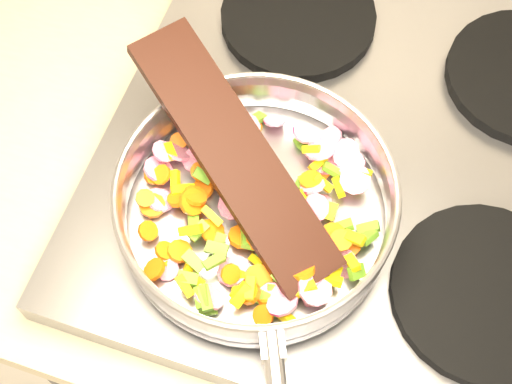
% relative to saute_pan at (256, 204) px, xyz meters
% --- Properties ---
extents(cooktop, '(0.60, 0.60, 0.04)m').
position_rel_saute_pan_xyz_m(cooktop, '(0.10, 0.14, -0.07)').
color(cooktop, '#939399').
rests_on(cooktop, counter_top).
extents(grate_fl, '(0.19, 0.19, 0.02)m').
position_rel_saute_pan_xyz_m(grate_fl, '(-0.04, -0.00, -0.04)').
color(grate_fl, black).
rests_on(grate_fl, cooktop).
extents(grate_fr, '(0.19, 0.19, 0.02)m').
position_rel_saute_pan_xyz_m(grate_fr, '(0.24, -0.00, -0.04)').
color(grate_fr, black).
rests_on(grate_fr, cooktop).
extents(grate_bl, '(0.19, 0.19, 0.02)m').
position_rel_saute_pan_xyz_m(grate_bl, '(-0.04, 0.28, -0.04)').
color(grate_bl, black).
rests_on(grate_bl, cooktop).
extents(saute_pan, '(0.32, 0.47, 0.06)m').
position_rel_saute_pan_xyz_m(saute_pan, '(0.00, 0.00, 0.00)').
color(saute_pan, '#9E9EA5').
rests_on(saute_pan, grate_fl).
extents(vegetable_heap, '(0.25, 0.25, 0.05)m').
position_rel_saute_pan_xyz_m(vegetable_heap, '(0.01, -0.00, -0.01)').
color(vegetable_heap, yellow).
rests_on(vegetable_heap, saute_pan).
extents(wooden_spatula, '(0.27, 0.23, 0.09)m').
position_rel_saute_pan_xyz_m(wooden_spatula, '(-0.03, 0.03, 0.03)').
color(wooden_spatula, black).
rests_on(wooden_spatula, saute_pan).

